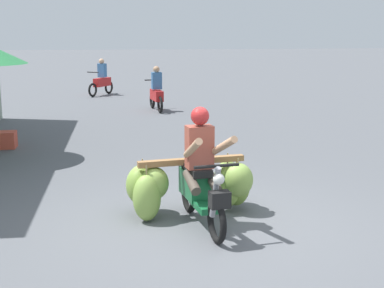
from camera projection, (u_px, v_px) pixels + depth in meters
The scene contains 5 objects.
ground_plane at pixel (207, 228), 7.24m from camera, with size 120.00×120.00×0.00m, color #56595E.
motorbike_main_loaded at pixel (192, 182), 7.59m from camera, with size 1.88×1.91×1.58m.
motorbike_distant_ahead_left at pixel (156, 93), 17.26m from camera, with size 0.54×1.61×1.40m.
motorbike_distant_ahead_right at pixel (102, 80), 21.32m from camera, with size 0.95×1.42×1.40m.
produce_crate at pixel (3, 140), 12.00m from camera, with size 0.56×0.40×0.36m, color #CC4C38.
Camera 1 is at (-1.05, -6.78, 2.57)m, focal length 51.86 mm.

